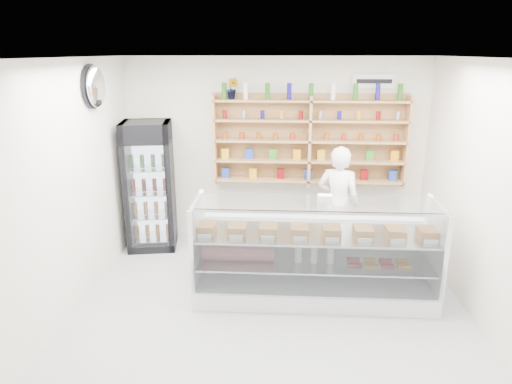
{
  "coord_description": "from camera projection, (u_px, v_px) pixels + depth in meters",
  "views": [
    {
      "loc": [
        0.12,
        -4.33,
        2.86
      ],
      "look_at": [
        -0.2,
        0.9,
        1.24
      ],
      "focal_mm": 32.0,
      "sensor_mm": 36.0,
      "label": 1
    }
  ],
  "objects": [
    {
      "name": "room",
      "position": [
        271.0,
        204.0,
        4.57
      ],
      "size": [
        5.0,
        5.0,
        5.0
      ],
      "color": "#9C9CA1",
      "rests_on": "ground"
    },
    {
      "name": "display_counter",
      "position": [
        313.0,
        271.0,
        5.46
      ],
      "size": [
        2.82,
        0.84,
        1.23
      ],
      "color": "white",
      "rests_on": "floor"
    },
    {
      "name": "shop_worker",
      "position": [
        338.0,
        204.0,
        6.38
      ],
      "size": [
        0.7,
        0.58,
        1.64
      ],
      "primitive_type": "imported",
      "rotation": [
        0.0,
        0.0,
        2.77
      ],
      "color": "white",
      "rests_on": "floor"
    },
    {
      "name": "drinks_cooler",
      "position": [
        150.0,
        186.0,
        6.75
      ],
      "size": [
        0.78,
        0.77,
        1.91
      ],
      "rotation": [
        0.0,
        0.0,
        0.16
      ],
      "color": "black",
      "rests_on": "floor"
    },
    {
      "name": "wall_shelving",
      "position": [
        309.0,
        141.0,
        6.71
      ],
      "size": [
        2.84,
        0.28,
        1.33
      ],
      "color": "#A2784C",
      "rests_on": "back_wall"
    },
    {
      "name": "potted_plant",
      "position": [
        232.0,
        88.0,
        6.55
      ],
      "size": [
        0.21,
        0.19,
        0.31
      ],
      "primitive_type": "imported",
      "rotation": [
        0.0,
        0.0,
        -0.4
      ],
      "color": "#1E6626",
      "rests_on": "wall_shelving"
    },
    {
      "name": "security_mirror",
      "position": [
        96.0,
        87.0,
        5.53
      ],
      "size": [
        0.15,
        0.5,
        0.5
      ],
      "primitive_type": "ellipsoid",
      "color": "silver",
      "rests_on": "left_wall"
    },
    {
      "name": "wall_sign",
      "position": [
        374.0,
        81.0,
        6.53
      ],
      "size": [
        0.62,
        0.03,
        0.2
      ],
      "primitive_type": "cube",
      "color": "white",
      "rests_on": "back_wall"
    }
  ]
}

